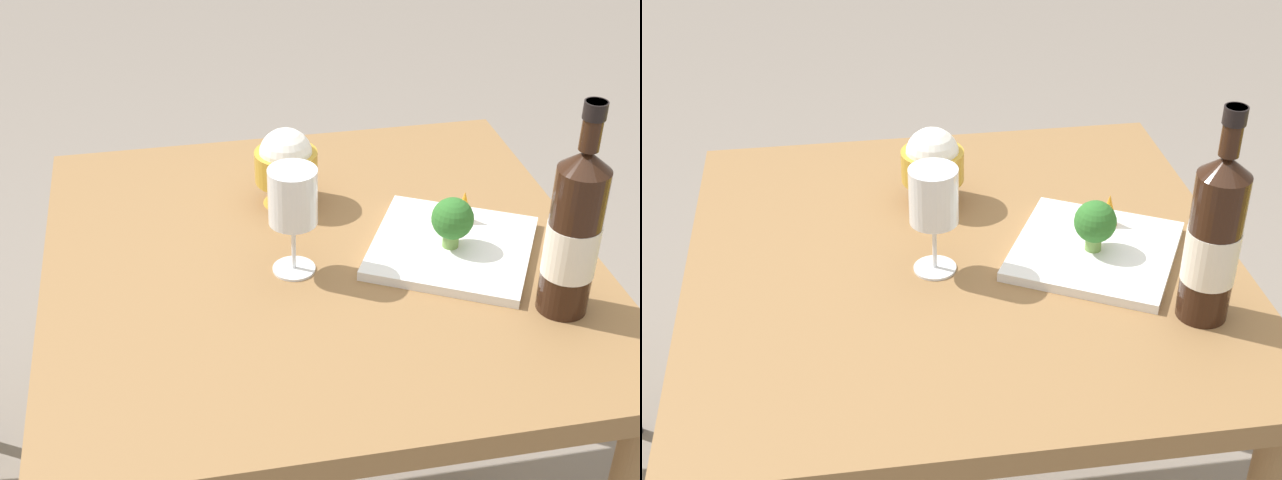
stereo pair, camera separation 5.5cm
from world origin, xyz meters
TOP-DOWN VIEW (x-y plane):
  - dining_table at (0.00, 0.00)m, footprint 0.88×0.88m
  - wine_bottle at (0.21, 0.33)m, footprint 0.08×0.08m
  - wine_glass at (0.03, -0.05)m, footprint 0.08×0.08m
  - rice_bowl at (-0.18, -0.03)m, footprint 0.11×0.11m
  - serving_plate at (0.03, 0.21)m, footprint 0.34×0.34m
  - broccoli_floret at (0.04, 0.21)m, footprint 0.07×0.07m
  - carrot_garnish_left at (-0.04, 0.25)m, footprint 0.03×0.03m

SIDE VIEW (x-z plane):
  - dining_table at x=0.00m, z-range 0.28..1.00m
  - serving_plate at x=0.03m, z-range 0.73..0.74m
  - carrot_garnish_left at x=-0.04m, z-range 0.74..0.80m
  - broccoli_floret at x=0.04m, z-range 0.75..0.83m
  - rice_bowl at x=-0.18m, z-range 0.73..0.87m
  - wine_glass at x=0.03m, z-range 0.76..0.94m
  - wine_bottle at x=0.21m, z-range 0.69..1.02m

